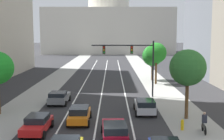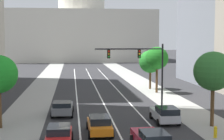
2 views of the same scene
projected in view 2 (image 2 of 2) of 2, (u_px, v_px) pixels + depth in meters
The scene contains 17 objects.
ground_plane at pixel (93, 83), 59.61m from camera, with size 400.00×400.00×0.00m, color #2B2B2D.
sidewalk_left at pixel (42, 87), 53.69m from camera, with size 4.42×130.00×0.01m, color gray.
sidewalk_right at pixel (146, 86), 55.63m from camera, with size 4.42×130.00×0.01m, color gray.
lane_stripe_left at pixel (77, 97), 44.41m from camera, with size 0.16×90.00×0.01m, color white.
lane_stripe_center at pixel (100, 97), 44.77m from camera, with size 0.16×90.00×0.01m, color white.
lane_stripe_right at pixel (123, 96), 45.12m from camera, with size 0.16×90.00×0.01m, color white.
capitol_building at pixel (82, 21), 122.75m from camera, with size 50.37×26.24×41.76m.
car_gray at pixel (63, 108), 33.59m from camera, with size 2.19×4.08×1.45m.
car_crimson at pixel (151, 140), 22.74m from camera, with size 2.15×4.63×1.51m.
car_silver at pixel (165, 114), 30.56m from camera, with size 2.08×4.17×1.54m.
car_orange at pixel (100, 124), 26.94m from camera, with size 1.97×4.23×1.45m.
car_red at pixel (59, 136), 23.87m from camera, with size 2.01×4.22×1.40m.
traffic_signal_mast at pixel (142, 62), 37.94m from camera, with size 7.68×0.39×7.00m.
fire_hydrant at pixel (215, 132), 25.87m from camera, with size 0.26×0.35×0.91m.
street_tree_near_right at pixel (150, 62), 51.67m from camera, with size 3.45×3.45×5.90m.
street_tree_far_right at pixel (157, 58), 47.90m from camera, with size 3.20×3.20×6.49m.
street_tree_mid_right at pixel (213, 71), 28.99m from camera, with size 3.35×3.35×6.45m.
Camera 2 is at (-3.65, -19.17, 7.38)m, focal length 54.77 mm.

